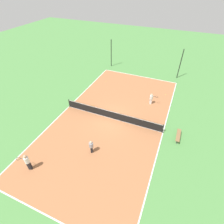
# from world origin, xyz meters

# --- Properties ---
(ground_plane) EXTENTS (80.00, 80.00, 0.00)m
(ground_plane) POSITION_xyz_m (0.00, 0.00, 0.00)
(ground_plane) COLOR #518E47
(court_surface) EXTENTS (11.07, 21.22, 0.02)m
(court_surface) POSITION_xyz_m (0.00, 0.00, 0.01)
(court_surface) COLOR #AD6B42
(court_surface) RESTS_ON ground_plane
(tennis_net) EXTENTS (10.87, 0.10, 1.00)m
(tennis_net) POSITION_xyz_m (0.00, 0.00, 0.53)
(tennis_net) COLOR black
(tennis_net) RESTS_ON court_surface
(bench) EXTENTS (0.36, 1.73, 0.45)m
(bench) POSITION_xyz_m (6.89, -0.20, 0.39)
(bench) COLOR olive
(bench) RESTS_ON ground_plane
(player_near_white) EXTENTS (0.99, 0.64, 1.72)m
(player_near_white) POSITION_xyz_m (-3.65, -8.26, 1.01)
(player_near_white) COLOR black
(player_near_white) RESTS_ON court_surface
(player_far_white) EXTENTS (0.98, 0.52, 1.39)m
(player_far_white) POSITION_xyz_m (3.21, 4.25, 0.81)
(player_far_white) COLOR white
(player_far_white) RESTS_ON court_surface
(player_baseline_gray) EXTENTS (0.50, 0.50, 1.36)m
(player_baseline_gray) POSITION_xyz_m (0.11, -4.83, 0.78)
(player_baseline_gray) COLOR black
(player_baseline_gray) RESTS_ON court_surface
(tennis_ball_midcourt) EXTENTS (0.07, 0.07, 0.07)m
(tennis_ball_midcourt) POSITION_xyz_m (-2.99, 1.23, 0.06)
(tennis_ball_midcourt) COLOR #CCE033
(tennis_ball_midcourt) RESTS_ON court_surface
(tennis_ball_left_sideline) EXTENTS (0.07, 0.07, 0.07)m
(tennis_ball_left_sideline) POSITION_xyz_m (-3.92, 7.11, 0.06)
(tennis_ball_left_sideline) COLOR #CCE033
(tennis_ball_left_sideline) RESTS_ON court_surface
(tennis_ball_far_baseline) EXTENTS (0.07, 0.07, 0.07)m
(tennis_ball_far_baseline) POSITION_xyz_m (4.57, 6.92, 0.06)
(tennis_ball_far_baseline) COLOR #CCE033
(tennis_ball_far_baseline) RESTS_ON court_surface
(fence_post_back_left) EXTENTS (0.12, 0.12, 4.28)m
(fence_post_back_left) POSITION_xyz_m (-5.32, 12.27, 2.14)
(fence_post_back_left) COLOR black
(fence_post_back_left) RESTS_ON ground_plane
(fence_post_back_right) EXTENTS (0.12, 0.12, 4.28)m
(fence_post_back_right) POSITION_xyz_m (5.32, 12.27, 2.14)
(fence_post_back_right) COLOR black
(fence_post_back_right) RESTS_ON ground_plane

